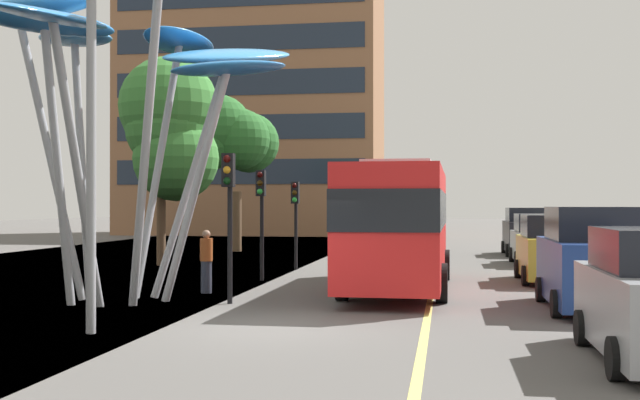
# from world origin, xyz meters

# --- Properties ---
(ground) EXTENTS (120.00, 240.00, 0.10)m
(ground) POSITION_xyz_m (-0.63, 0.00, -0.05)
(ground) COLOR #54514F
(red_bus) EXTENTS (2.80, 10.07, 3.56)m
(red_bus) POSITION_xyz_m (2.06, 7.10, 1.94)
(red_bus) COLOR red
(red_bus) RESTS_ON ground
(leaf_sculpture) EXTENTS (8.94, 9.77, 8.00)m
(leaf_sculpture) POSITION_xyz_m (-4.47, 3.51, 6.19)
(leaf_sculpture) COLOR #9EA0A5
(leaf_sculpture) RESTS_ON ground
(traffic_light_kerb_near) EXTENTS (0.28, 0.42, 3.60)m
(traffic_light_kerb_near) POSITION_xyz_m (-1.78, 3.28, 2.61)
(traffic_light_kerb_near) COLOR black
(traffic_light_kerb_near) RESTS_ON ground
(traffic_light_kerb_far) EXTENTS (0.28, 0.42, 3.44)m
(traffic_light_kerb_far) POSITION_xyz_m (-2.33, 8.98, 2.50)
(traffic_light_kerb_far) COLOR black
(traffic_light_kerb_far) RESTS_ON ground
(traffic_light_island_mid) EXTENTS (0.28, 0.42, 3.21)m
(traffic_light_island_mid) POSITION_xyz_m (-2.07, 13.29, 2.33)
(traffic_light_island_mid) COLOR black
(traffic_light_island_mid) RESTS_ON ground
(car_parked_mid) EXTENTS (2.07, 4.53, 2.33)m
(car_parked_mid) POSITION_xyz_m (6.55, 3.52, 1.09)
(car_parked_mid) COLOR navy
(car_parked_mid) RESTS_ON ground
(car_parked_far) EXTENTS (1.92, 4.01, 2.06)m
(car_parked_far) POSITION_xyz_m (6.49, 9.95, 0.97)
(car_parked_far) COLOR gold
(car_parked_far) RESTS_ON ground
(car_side_street) EXTENTS (2.08, 4.31, 2.01)m
(car_side_street) POSITION_xyz_m (6.97, 17.27, 0.95)
(car_side_street) COLOR gray
(car_side_street) RESTS_ON ground
(car_far_side) EXTENTS (2.06, 4.47, 2.22)m
(car_far_side) POSITION_xyz_m (7.05, 23.17, 1.06)
(car_far_side) COLOR black
(car_far_side) RESTS_ON ground
(street_lamp) EXTENTS (1.87, 0.44, 8.43)m
(street_lamp) POSITION_xyz_m (-2.73, -1.27, 5.33)
(street_lamp) COLOR gray
(street_lamp) RESTS_ON ground
(tree_pavement_near) EXTENTS (3.95, 4.63, 8.10)m
(tree_pavement_near) POSITION_xyz_m (-7.21, 14.48, 5.12)
(tree_pavement_near) COLOR brown
(tree_pavement_near) RESTS_ON ground
(tree_pavement_far) EXTENTS (4.58, 4.53, 7.95)m
(tree_pavement_far) POSITION_xyz_m (-7.52, 24.09, 5.78)
(tree_pavement_far) COLOR brown
(tree_pavement_far) RESTS_ON ground
(pedestrian) EXTENTS (0.34, 0.34, 1.69)m
(pedestrian) POSITION_xyz_m (-3.01, 5.48, 0.85)
(pedestrian) COLOR #2D3342
(pedestrian) RESTS_ON ground
(backdrop_building) EXTENTS (20.21, 10.29, 23.22)m
(backdrop_building) POSITION_xyz_m (-11.97, 47.46, 11.61)
(backdrop_building) COLOR #8E6042
(backdrop_building) RESTS_ON ground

